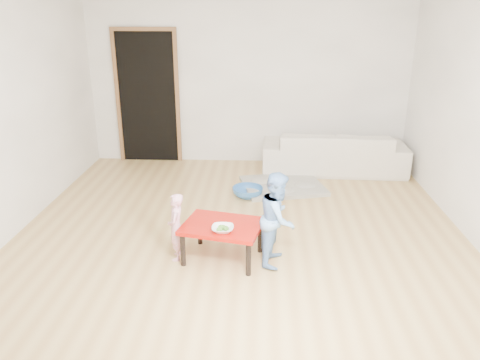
# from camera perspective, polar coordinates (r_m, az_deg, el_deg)

# --- Properties ---
(floor) EXTENTS (5.00, 5.00, 0.01)m
(floor) POSITION_cam_1_polar(r_m,az_deg,el_deg) (5.44, 0.10, -5.70)
(floor) COLOR #AE864A
(floor) RESTS_ON ground
(back_wall) EXTENTS (5.00, 0.02, 2.60)m
(back_wall) POSITION_cam_1_polar(r_m,az_deg,el_deg) (7.47, 1.01, 11.94)
(back_wall) COLOR white
(back_wall) RESTS_ON floor
(left_wall) EXTENTS (0.02, 5.00, 2.60)m
(left_wall) POSITION_cam_1_polar(r_m,az_deg,el_deg) (5.70, -26.12, 7.26)
(left_wall) COLOR white
(left_wall) RESTS_ON floor
(doorway) EXTENTS (1.02, 0.08, 2.11)m
(doorway) POSITION_cam_1_polar(r_m,az_deg,el_deg) (7.71, -11.16, 9.76)
(doorway) COLOR brown
(doorway) RESTS_ON back_wall
(sofa) EXTENTS (2.18, 0.91, 0.63)m
(sofa) POSITION_cam_1_polar(r_m,az_deg,el_deg) (7.32, 11.34, 3.46)
(sofa) COLOR beige
(sofa) RESTS_ON floor
(cushion) EXTENTS (0.54, 0.48, 0.13)m
(cushion) POSITION_cam_1_polar(r_m,az_deg,el_deg) (7.11, 8.87, 4.50)
(cushion) COLOR orange
(cushion) RESTS_ON sofa
(red_table) EXTENTS (0.87, 0.73, 0.38)m
(red_table) POSITION_cam_1_polar(r_m,az_deg,el_deg) (4.71, -2.14, -7.50)
(red_table) COLOR #9C1008
(red_table) RESTS_ON floor
(bowl) EXTENTS (0.21, 0.21, 0.05)m
(bowl) POSITION_cam_1_polar(r_m,az_deg,el_deg) (4.47, -2.12, -5.98)
(bowl) COLOR white
(bowl) RESTS_ON red_table
(broccoli) EXTENTS (0.12, 0.12, 0.06)m
(broccoli) POSITION_cam_1_polar(r_m,az_deg,el_deg) (4.47, -2.12, -5.95)
(broccoli) COLOR #2D5919
(broccoli) RESTS_ON red_table
(child_pink) EXTENTS (0.18, 0.26, 0.69)m
(child_pink) POSITION_cam_1_polar(r_m,az_deg,el_deg) (4.68, -7.79, -5.69)
(child_pink) COLOR pink
(child_pink) RESTS_ON floor
(child_blue) EXTENTS (0.44, 0.52, 0.94)m
(child_blue) POSITION_cam_1_polar(r_m,az_deg,el_deg) (4.55, 4.63, -4.69)
(child_blue) COLOR #5C85D6
(child_blue) RESTS_ON floor
(basin) EXTENTS (0.41, 0.41, 0.13)m
(basin) POSITION_cam_1_polar(r_m,az_deg,el_deg) (6.26, 0.94, -1.47)
(basin) COLOR #2C63A8
(basin) RESTS_ON floor
(blanket) EXTENTS (1.26, 1.13, 0.05)m
(blanket) POSITION_cam_1_polar(r_m,az_deg,el_deg) (6.61, 5.24, -0.71)
(blanket) COLOR gray
(blanket) RESTS_ON floor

